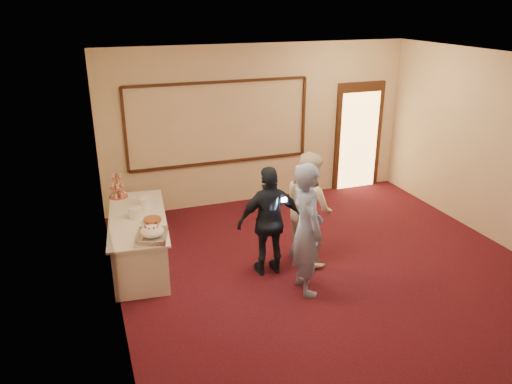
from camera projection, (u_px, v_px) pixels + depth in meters
floor at (346, 286)px, 6.95m from camera, size 7.00×7.00×0.00m
room_walls at (356, 146)px, 6.21m from camera, size 6.04×7.04×3.02m
wall_molding at (219, 123)px, 9.16m from camera, size 3.45×0.04×1.55m
doorway at (358, 137)px, 10.26m from camera, size 1.05×0.07×2.20m
buffet_table at (139, 240)px, 7.41m from camera, size 1.03×2.17×0.77m
pavlova_tray at (152, 233)px, 6.57m from camera, size 0.48×0.59×0.19m
cupcake_stand at (118, 188)px, 7.94m from camera, size 0.30×0.30×0.44m
plate_stack_a at (135, 213)px, 7.20m from camera, size 0.19×0.19×0.16m
plate_stack_b at (144, 203)px, 7.53m from camera, size 0.21×0.21×0.18m
tart at (152, 220)px, 7.09m from camera, size 0.29×0.29×0.06m
man at (307, 229)px, 6.54m from camera, size 0.47×0.69×1.83m
woman at (309, 207)px, 7.39m from camera, size 0.72×0.88×1.70m
guest at (270, 221)px, 7.03m from camera, size 0.96×0.44×1.62m
camera_flash at (284, 200)px, 6.84m from camera, size 0.08×0.06×0.05m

